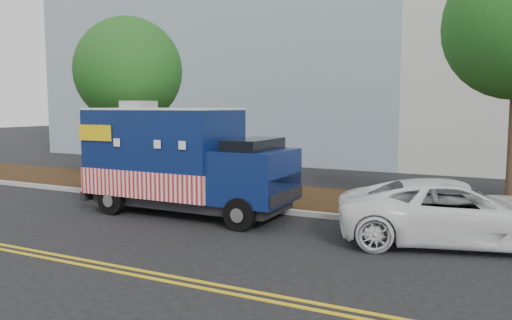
% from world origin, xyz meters
% --- Properties ---
extents(ground, '(120.00, 120.00, 0.00)m').
position_xyz_m(ground, '(0.00, 0.00, 0.00)').
color(ground, black).
rests_on(ground, ground).
extents(curb, '(120.00, 0.18, 0.15)m').
position_xyz_m(curb, '(0.00, 1.40, 0.07)').
color(curb, '#9E9E99').
rests_on(curb, ground).
extents(mulch_strip, '(120.00, 4.00, 0.15)m').
position_xyz_m(mulch_strip, '(0.00, 3.50, 0.07)').
color(mulch_strip, black).
rests_on(mulch_strip, ground).
extents(centerline_near, '(120.00, 0.10, 0.01)m').
position_xyz_m(centerline_near, '(0.00, -4.45, 0.01)').
color(centerline_near, gold).
rests_on(centerline_near, ground).
extents(centerline_far, '(120.00, 0.10, 0.01)m').
position_xyz_m(centerline_far, '(0.00, -4.70, 0.01)').
color(centerline_far, gold).
rests_on(centerline_far, ground).
extents(tree_a, '(3.95, 3.95, 6.38)m').
position_xyz_m(tree_a, '(-6.11, 2.88, 4.40)').
color(tree_a, '#38281C').
rests_on(tree_a, ground).
extents(sign_post, '(0.06, 0.06, 2.40)m').
position_xyz_m(sign_post, '(-1.60, 1.60, 1.20)').
color(sign_post, '#473828').
rests_on(sign_post, ground).
extents(food_truck, '(6.23, 2.42, 3.27)m').
position_xyz_m(food_truck, '(-1.94, 0.13, 1.48)').
color(food_truck, black).
rests_on(food_truck, ground).
extents(white_car, '(5.66, 3.75, 1.45)m').
position_xyz_m(white_car, '(5.53, 0.24, 0.72)').
color(white_car, white).
rests_on(white_car, ground).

